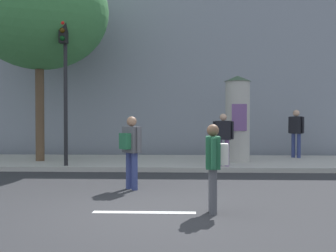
# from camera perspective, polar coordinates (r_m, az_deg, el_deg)

# --- Properties ---
(ground_plane) EXTENTS (80.00, 80.00, 0.00)m
(ground_plane) POSITION_cam_1_polar(r_m,az_deg,el_deg) (6.93, -3.52, -12.54)
(ground_plane) COLOR #2B2B2D
(sidewalk_curb) EXTENTS (36.00, 4.00, 0.15)m
(sidewalk_curb) POSITION_cam_1_polar(r_m,az_deg,el_deg) (13.81, -0.65, -5.35)
(sidewalk_curb) COLOR #B2ADA3
(sidewalk_curb) RESTS_ON ground_plane
(lane_markings) EXTENTS (25.80, 0.16, 0.01)m
(lane_markings) POSITION_cam_1_polar(r_m,az_deg,el_deg) (6.93, -3.52, -12.51)
(lane_markings) COLOR silver
(lane_markings) RESTS_ON ground_plane
(building_backdrop) EXTENTS (36.00, 5.00, 8.24)m
(building_backdrop) POSITION_cam_1_polar(r_m,az_deg,el_deg) (18.88, 0.09, 8.71)
(building_backdrop) COLOR gray
(building_backdrop) RESTS_ON ground_plane
(traffic_light) EXTENTS (0.24, 0.45, 4.54)m
(traffic_light) POSITION_cam_1_polar(r_m,az_deg,el_deg) (12.59, -14.94, 8.19)
(traffic_light) COLOR black
(traffic_light) RESTS_ON sidewalk_curb
(poster_column) EXTENTS (0.91, 0.91, 2.95)m
(poster_column) POSITION_cam_1_polar(r_m,az_deg,el_deg) (13.60, 10.15, 1.16)
(poster_column) COLOR #B2ADA3
(poster_column) RESTS_ON sidewalk_curb
(street_tree) EXTENTS (4.79, 4.79, 7.27)m
(street_tree) POSITION_cam_1_polar(r_m,az_deg,el_deg) (14.77, -18.36, 15.72)
(street_tree) COLOR brown
(street_tree) RESTS_ON sidewalk_curb
(pedestrian_with_backpack) EXTENTS (0.39, 0.61, 1.54)m
(pedestrian_with_backpack) POSITION_cam_1_polar(r_m,az_deg,el_deg) (6.77, 6.79, -5.06)
(pedestrian_with_backpack) COLOR #4C4C51
(pedestrian_with_backpack) RESTS_ON ground_plane
(pedestrian_in_dark_shirt) EXTENTS (0.52, 0.52, 1.68)m
(pedestrian_in_dark_shirt) POSITION_cam_1_polar(r_m,az_deg,el_deg) (8.97, -5.45, -2.91)
(pedestrian_in_dark_shirt) COLOR navy
(pedestrian_in_dark_shirt) RESTS_ON ground_plane
(pedestrian_near_pole) EXTENTS (0.64, 0.31, 1.63)m
(pedestrian_near_pole) POSITION_cam_1_polar(r_m,az_deg,el_deg) (12.19, 8.09, -1.34)
(pedestrian_near_pole) COLOR #724C84
(pedestrian_near_pole) RESTS_ON sidewalk_curb
(pedestrian_tallest) EXTENTS (0.49, 0.46, 1.80)m
(pedestrian_tallest) POSITION_cam_1_polar(r_m,az_deg,el_deg) (15.40, 18.27, -0.47)
(pedestrian_tallest) COLOR navy
(pedestrian_tallest) RESTS_ON sidewalk_curb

